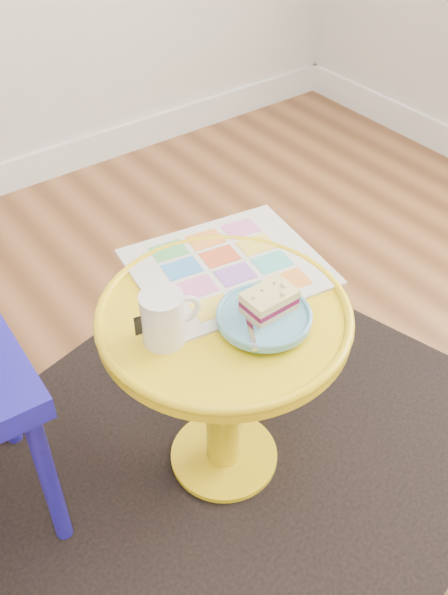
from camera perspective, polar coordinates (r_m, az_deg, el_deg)
rug at (r=1.62m, az=0.00°, el=-13.61°), size 1.53×1.38×0.01m
side_table at (r=1.36m, az=0.00°, el=-5.46°), size 0.49×0.49×0.47m
newspaper at (r=1.38m, az=0.31°, el=2.67°), size 0.42×0.37×0.01m
mug at (r=1.19m, az=-5.20°, el=-1.64°), size 0.11×0.08×0.10m
plate at (r=1.24m, az=3.47°, el=-1.70°), size 0.18×0.18×0.02m
cake_slice at (r=1.23m, az=3.91°, el=-0.29°), size 0.10×0.07×0.04m
fork at (r=1.22m, az=2.13°, el=-1.96°), size 0.08×0.13×0.00m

